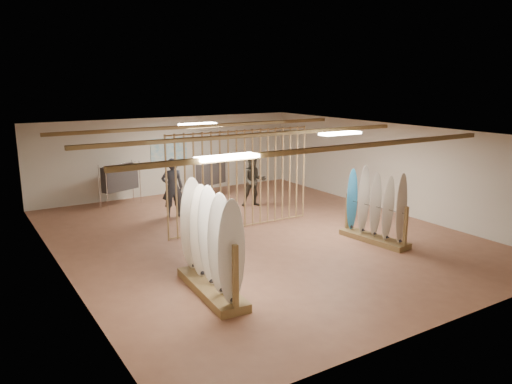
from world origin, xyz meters
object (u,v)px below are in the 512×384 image
shopper_a (172,184)px  rack_left (211,256)px  clothing_rack_b (211,173)px  clothing_rack_a (120,178)px  rack_right (375,218)px  shopper_b (254,178)px

shopper_a → rack_left: bearing=86.7°
clothing_rack_b → clothing_rack_a: bearing=151.3°
rack_left → rack_right: size_ratio=1.18×
shopper_a → shopper_b: bearing=-171.8°
rack_right → clothing_rack_b: (-1.35, 6.64, 0.24)m
rack_left → rack_right: (5.05, 0.61, -0.12)m
rack_right → shopper_b: size_ratio=1.04×
rack_left → rack_right: 5.09m
rack_left → shopper_b: (4.34, 5.42, 0.21)m
clothing_rack_a → rack_left: bearing=-115.5°
clothing_rack_a → shopper_b: (3.73, -2.40, 0.02)m
rack_left → shopper_b: bearing=55.5°
rack_right → shopper_a: size_ratio=0.97×
rack_right → clothing_rack_b: size_ratio=1.49×
rack_right → shopper_b: 4.88m
rack_right → clothing_rack_b: rack_right is taller
rack_right → shopper_b: (-0.71, 4.81, 0.33)m
shopper_a → shopper_b: size_ratio=1.07×
rack_left → shopper_a: 5.83m
clothing_rack_b → shopper_a: shopper_a is taller
rack_right → shopper_a: shopper_a is taller
rack_right → clothing_rack_a: bearing=114.9°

